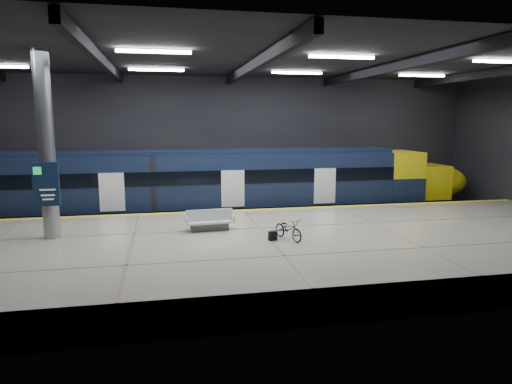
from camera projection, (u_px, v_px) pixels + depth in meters
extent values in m
plane|color=black|center=(255.00, 247.00, 19.95)|extent=(30.00, 30.00, 0.00)
cube|color=black|center=(228.00, 146.00, 27.08)|extent=(30.00, 0.10, 8.00)
cube|color=black|center=(316.00, 179.00, 11.58)|extent=(30.00, 0.10, 8.00)
cube|color=black|center=(255.00, 58.00, 18.71)|extent=(30.00, 16.00, 0.10)
cube|color=black|center=(102.00, 61.00, 17.58)|extent=(0.25, 16.00, 0.40)
cube|color=black|center=(255.00, 65.00, 18.75)|extent=(0.25, 16.00, 0.40)
cube|color=black|center=(389.00, 68.00, 19.92)|extent=(0.25, 16.00, 0.40)
cube|color=black|center=(509.00, 71.00, 21.09)|extent=(0.25, 16.00, 0.40)
cube|color=white|center=(154.00, 51.00, 16.01)|extent=(2.60, 0.18, 0.10)
cube|color=white|center=(342.00, 57.00, 17.38)|extent=(2.60, 0.18, 0.10)
cube|color=white|center=(502.00, 62.00, 18.75)|extent=(2.60, 0.18, 0.10)
cube|color=white|center=(156.00, 70.00, 21.82)|extent=(2.60, 0.18, 0.10)
cube|color=white|center=(297.00, 73.00, 23.19)|extent=(2.60, 0.18, 0.10)
cube|color=white|center=(422.00, 75.00, 24.55)|extent=(2.60, 0.18, 0.10)
cube|color=#B7AE9B|center=(267.00, 251.00, 17.45)|extent=(30.00, 11.00, 1.10)
cube|color=yellow|center=(244.00, 210.00, 22.44)|extent=(30.00, 0.40, 0.01)
cube|color=gray|center=(237.00, 222.00, 24.57)|extent=(30.00, 0.08, 0.16)
cube|color=gray|center=(233.00, 216.00, 25.96)|extent=(30.00, 0.08, 0.16)
cube|color=black|center=(174.00, 213.00, 24.54)|extent=(24.00, 2.58, 0.80)
cube|color=#0F1933|center=(173.00, 180.00, 24.27)|extent=(24.00, 2.80, 2.75)
cube|color=#0F1933|center=(172.00, 152.00, 24.03)|extent=(24.00, 2.30, 0.24)
cube|color=black|center=(174.00, 179.00, 22.86)|extent=(24.00, 0.04, 0.70)
cube|color=white|center=(233.00, 189.00, 23.53)|extent=(1.20, 0.05, 1.90)
cube|color=yellow|center=(397.00, 175.00, 26.81)|extent=(2.00, 2.80, 2.75)
ellipsoid|color=yellow|center=(437.00, 182.00, 27.39)|extent=(3.60, 2.52, 1.90)
cube|color=black|center=(402.00, 172.00, 26.84)|extent=(1.60, 2.38, 0.80)
cube|color=#595B60|center=(210.00, 227.00, 18.38)|extent=(1.54, 0.60, 0.28)
cube|color=silver|center=(209.00, 222.00, 18.35)|extent=(1.95, 0.96, 0.08)
cube|color=silver|center=(209.00, 215.00, 18.31)|extent=(1.88, 0.24, 0.47)
cube|color=silver|center=(186.00, 220.00, 18.07)|extent=(0.13, 0.80, 0.28)
cube|color=silver|center=(232.00, 217.00, 18.60)|extent=(0.13, 0.80, 0.28)
imported|color=#99999E|center=(288.00, 229.00, 16.89)|extent=(1.08, 1.63, 0.81)
cube|color=black|center=(273.00, 236.00, 16.81)|extent=(0.33, 0.25, 0.35)
cylinder|color=#9EA0A5|center=(46.00, 146.00, 16.71)|extent=(0.60, 0.60, 6.90)
cube|color=#101F3C|center=(46.00, 184.00, 16.52)|extent=(0.90, 0.12, 1.60)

